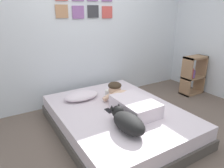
{
  "coord_description": "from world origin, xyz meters",
  "views": [
    {
      "loc": [
        -1.52,
        -1.86,
        1.6
      ],
      "look_at": [
        -0.03,
        0.6,
        0.56
      ],
      "focal_mm": 33.49,
      "sensor_mm": 36.0,
      "label": 1
    }
  ],
  "objects_px": {
    "coffee_cup": "(108,92)",
    "person_lying": "(129,101)",
    "bookshelf": "(193,75)",
    "pillow": "(81,96)",
    "bed": "(117,119)",
    "cell_phone": "(109,111)",
    "dog": "(127,122)"
  },
  "relations": [
    {
      "from": "coffee_cup",
      "to": "person_lying",
      "type": "bearing_deg",
      "value": -90.5
    },
    {
      "from": "person_lying",
      "to": "bed",
      "type": "bearing_deg",
      "value": 159.76
    },
    {
      "from": "bed",
      "to": "bookshelf",
      "type": "xyz_separation_m",
      "value": [
        1.96,
        0.35,
        0.23
      ]
    },
    {
      "from": "dog",
      "to": "cell_phone",
      "type": "height_order",
      "value": "dog"
    },
    {
      "from": "coffee_cup",
      "to": "bookshelf",
      "type": "distance_m",
      "value": 1.82
    },
    {
      "from": "bookshelf",
      "to": "dog",
      "type": "bearing_deg",
      "value": -158.8
    },
    {
      "from": "bed",
      "to": "cell_phone",
      "type": "distance_m",
      "value": 0.21
    },
    {
      "from": "coffee_cup",
      "to": "bed",
      "type": "bearing_deg",
      "value": -106.37
    },
    {
      "from": "dog",
      "to": "cell_phone",
      "type": "distance_m",
      "value": 0.51
    },
    {
      "from": "person_lying",
      "to": "bookshelf",
      "type": "relative_size",
      "value": 1.23
    },
    {
      "from": "pillow",
      "to": "person_lying",
      "type": "xyz_separation_m",
      "value": [
        0.43,
        -0.62,
        0.05
      ]
    },
    {
      "from": "cell_phone",
      "to": "person_lying",
      "type": "bearing_deg",
      "value": -13.95
    },
    {
      "from": "person_lying",
      "to": "bookshelf",
      "type": "distance_m",
      "value": 1.86
    },
    {
      "from": "pillow",
      "to": "cell_phone",
      "type": "relative_size",
      "value": 3.71
    },
    {
      "from": "dog",
      "to": "pillow",
      "type": "bearing_deg",
      "value": 95.44
    },
    {
      "from": "bed",
      "to": "pillow",
      "type": "xyz_separation_m",
      "value": [
        -0.28,
        0.56,
        0.21
      ]
    },
    {
      "from": "bed",
      "to": "bookshelf",
      "type": "distance_m",
      "value": 2.01
    },
    {
      "from": "dog",
      "to": "coffee_cup",
      "type": "distance_m",
      "value": 1.06
    },
    {
      "from": "bed",
      "to": "dog",
      "type": "height_order",
      "value": "dog"
    },
    {
      "from": "cell_phone",
      "to": "dog",
      "type": "bearing_deg",
      "value": -96.41
    },
    {
      "from": "person_lying",
      "to": "cell_phone",
      "type": "height_order",
      "value": "person_lying"
    },
    {
      "from": "pillow",
      "to": "cell_phone",
      "type": "bearing_deg",
      "value": -74.14
    },
    {
      "from": "person_lying",
      "to": "dog",
      "type": "bearing_deg",
      "value": -127.39
    },
    {
      "from": "coffee_cup",
      "to": "bookshelf",
      "type": "bearing_deg",
      "value": -5.44
    },
    {
      "from": "bed",
      "to": "pillow",
      "type": "relative_size",
      "value": 3.94
    },
    {
      "from": "person_lying",
      "to": "dog",
      "type": "distance_m",
      "value": 0.55
    },
    {
      "from": "person_lying",
      "to": "coffee_cup",
      "type": "bearing_deg",
      "value": 89.5
    },
    {
      "from": "coffee_cup",
      "to": "cell_phone",
      "type": "distance_m",
      "value": 0.58
    },
    {
      "from": "bookshelf",
      "to": "pillow",
      "type": "bearing_deg",
      "value": 174.42
    },
    {
      "from": "coffee_cup",
      "to": "bookshelf",
      "type": "height_order",
      "value": "bookshelf"
    },
    {
      "from": "bed",
      "to": "bookshelf",
      "type": "relative_size",
      "value": 2.73
    },
    {
      "from": "bookshelf",
      "to": "bed",
      "type": "bearing_deg",
      "value": -170.02
    }
  ]
}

